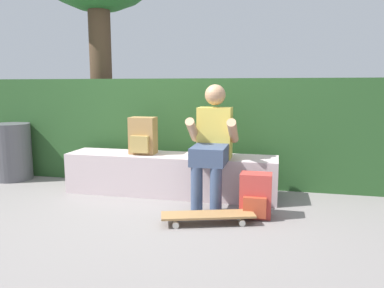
# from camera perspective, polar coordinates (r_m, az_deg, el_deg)

# --- Properties ---
(ground_plane) EXTENTS (24.00, 24.00, 0.00)m
(ground_plane) POSITION_cam_1_polar(r_m,az_deg,el_deg) (3.75, -5.05, -9.36)
(ground_plane) COLOR slate
(bench_main) EXTENTS (2.28, 0.45, 0.44)m
(bench_main) POSITION_cam_1_polar(r_m,az_deg,el_deg) (4.06, -3.32, -4.68)
(bench_main) COLOR #BCA8AB
(bench_main) RESTS_ON ground
(person_skater) EXTENTS (0.49, 0.62, 1.19)m
(person_skater) POSITION_cam_1_polar(r_m,az_deg,el_deg) (3.67, 3.15, 0.53)
(person_skater) COLOR gold
(person_skater) RESTS_ON ground
(skateboard_near_person) EXTENTS (0.82, 0.43, 0.09)m
(skateboard_near_person) POSITION_cam_1_polar(r_m,az_deg,el_deg) (3.24, 2.46, -10.89)
(skateboard_near_person) COLOR olive
(skateboard_near_person) RESTS_ON ground
(backpack_on_bench) EXTENTS (0.28, 0.23, 0.40)m
(backpack_on_bench) POSITION_cam_1_polar(r_m,az_deg,el_deg) (4.08, -7.55, 1.19)
(backpack_on_bench) COLOR #A37A47
(backpack_on_bench) RESTS_ON bench_main
(backpack_on_ground) EXTENTS (0.28, 0.23, 0.40)m
(backpack_on_ground) POSITION_cam_1_polar(r_m,az_deg,el_deg) (3.42, 9.72, -7.86)
(backpack_on_ground) COLOR #B23833
(backpack_on_ground) RESTS_ON ground
(hedge_row) EXTENTS (5.51, 0.64, 1.26)m
(hedge_row) POSITION_cam_1_polar(r_m,az_deg,el_deg) (4.75, -4.29, 2.30)
(hedge_row) COLOR #264B23
(hedge_row) RESTS_ON ground
(trash_bin) EXTENTS (0.46, 0.46, 0.71)m
(trash_bin) POSITION_cam_1_polar(r_m,az_deg,el_deg) (5.19, -25.85, -1.06)
(trash_bin) COLOR #4C4C51
(trash_bin) RESTS_ON ground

